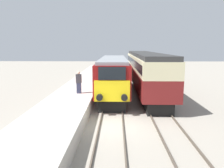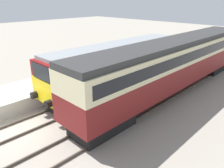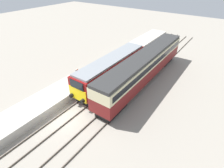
{
  "view_description": "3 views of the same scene",
  "coord_description": "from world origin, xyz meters",
  "views": [
    {
      "loc": [
        0.32,
        -12.69,
        4.78
      ],
      "look_at": [
        0.0,
        2.16,
        2.24
      ],
      "focal_mm": 35.0,
      "sensor_mm": 36.0,
      "label": 1
    },
    {
      "loc": [
        11.17,
        -3.43,
        6.89
      ],
      "look_at": [
        1.7,
        6.16,
        1.6
      ],
      "focal_mm": 35.0,
      "sensor_mm": 36.0,
      "label": 2
    },
    {
      "loc": [
        11.86,
        -8.2,
        13.04
      ],
      "look_at": [
        1.7,
        6.16,
        1.6
      ],
      "focal_mm": 28.0,
      "sensor_mm": 36.0,
      "label": 3
    }
  ],
  "objects": [
    {
      "name": "rails_near_track",
      "position": [
        0.0,
        5.0,
        0.07
      ],
      "size": [
        1.51,
        60.0,
        0.14
      ],
      "color": "#4C4238",
      "rests_on": "ground_plane"
    },
    {
      "name": "rails_far_track",
      "position": [
        3.4,
        5.0,
        0.07
      ],
      "size": [
        1.5,
        60.0,
        0.14
      ],
      "color": "#4C4238",
      "rests_on": "ground_plane"
    },
    {
      "name": "platform_left",
      "position": [
        -3.3,
        8.0,
        0.48
      ],
      "size": [
        3.5,
        50.0,
        0.96
      ],
      "color": "#B7B2A8",
      "rests_on": "ground_plane"
    },
    {
      "name": "passenger_carriage",
      "position": [
        3.4,
        11.32,
        2.52
      ],
      "size": [
        2.75,
        19.62,
        4.16
      ],
      "color": "black",
      "rests_on": "ground_plane"
    },
    {
      "name": "ground_plane",
      "position": [
        0.0,
        0.0,
        0.0
      ],
      "size": [
        120.0,
        120.0,
        0.0
      ],
      "primitive_type": "plane",
      "color": "gray"
    },
    {
      "name": "locomotive",
      "position": [
        0.0,
        8.53,
        2.07
      ],
      "size": [
        2.7,
        13.26,
        3.72
      ],
      "color": "black",
      "rests_on": "ground_plane"
    },
    {
      "name": "person_on_platform",
      "position": [
        -2.81,
        5.0,
        1.88
      ],
      "size": [
        0.44,
        0.26,
        1.83
      ],
      "color": "#2D334C",
      "rests_on": "platform_left"
    }
  ]
}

